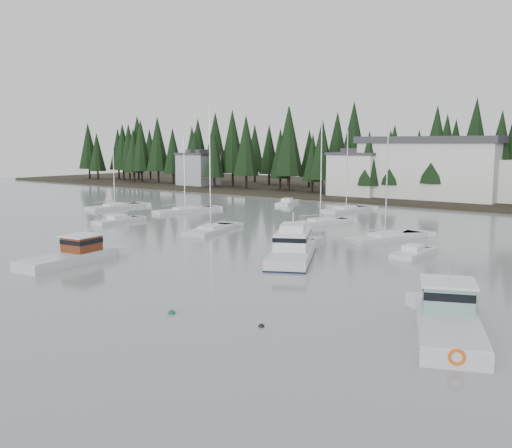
{
  "coord_description": "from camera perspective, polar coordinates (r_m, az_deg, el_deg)",
  "views": [
    {
      "loc": [
        31.28,
        -17.67,
        10.21
      ],
      "look_at": [
        -1.37,
        25.66,
        2.5
      ],
      "focal_mm": 40.0,
      "sensor_mm": 36.0,
      "label": 1
    }
  ],
  "objects": [
    {
      "name": "sailboat_2",
      "position": [
        72.82,
        6.45,
        0.05
      ],
      "size": [
        5.32,
        8.71,
        14.23
      ],
      "rotation": [
        0.0,
        0.0,
        1.2
      ],
      "color": "silver",
      "rests_on": "ground"
    },
    {
      "name": "house_west",
      "position": [
        108.65,
        10.01,
        5.03
      ],
      "size": [
        9.54,
        7.42,
        8.75
      ],
      "color": "silver",
      "rests_on": "ground"
    },
    {
      "name": "lobster_boat_teal",
      "position": [
        32.68,
        18.68,
        -9.44
      ],
      "size": [
        6.47,
        9.68,
        5.09
      ],
      "rotation": [
        0.0,
        0.0,
        1.96
      ],
      "color": "silver",
      "rests_on": "ground"
    },
    {
      "name": "sailboat_5",
      "position": [
        87.25,
        9.0,
        1.31
      ],
      "size": [
        4.57,
        9.05,
        12.62
      ],
      "rotation": [
        0.0,
        0.0,
        1.38
      ],
      "color": "silver",
      "rests_on": "ground"
    },
    {
      "name": "far_shore_land",
      "position": [
        119.3,
        21.68,
        2.6
      ],
      "size": [
        240.0,
        54.0,
        1.0
      ],
      "primitive_type": "cube",
      "color": "black",
      "rests_on": "ground"
    },
    {
      "name": "ground",
      "position": [
        37.35,
        -22.85,
        -8.43
      ],
      "size": [
        260.0,
        260.0,
        0.0
      ],
      "primitive_type": "plane",
      "color": "gray",
      "rests_on": "ground"
    },
    {
      "name": "sailboat_7",
      "position": [
        66.34,
        -4.55,
        -0.72
      ],
      "size": [
        5.02,
        9.16,
        14.94
      ],
      "rotation": [
        0.0,
        0.0,
        1.83
      ],
      "color": "silver",
      "rests_on": "ground"
    },
    {
      "name": "sailboat_0",
      "position": [
        92.9,
        -13.91,
        1.57
      ],
      "size": [
        3.36,
        9.46,
        11.14
      ],
      "rotation": [
        0.0,
        0.0,
        1.52
      ],
      "color": "silver",
      "rests_on": "ground"
    },
    {
      "name": "cabin_cruiser_center",
      "position": [
        50.76,
        3.66,
        -2.7
      ],
      "size": [
        8.14,
        11.53,
        4.8
      ],
      "rotation": [
        0.0,
        0.0,
        2.04
      ],
      "color": "silver",
      "rests_on": "ground"
    },
    {
      "name": "mooring_buoy_green",
      "position": [
        35.2,
        -8.43,
        -8.86
      ],
      "size": [
        0.47,
        0.47,
        0.47
      ],
      "primitive_type": "sphere",
      "color": "#145933",
      "rests_on": "ground"
    },
    {
      "name": "sailboat_9",
      "position": [
        85.97,
        -7.1,
        1.24
      ],
      "size": [
        4.63,
        10.3,
        11.9
      ],
      "rotation": [
        0.0,
        0.0,
        1.34
      ],
      "color": "silver",
      "rests_on": "ground"
    },
    {
      "name": "runabout_3",
      "position": [
        96.15,
        3.12,
        2.06
      ],
      "size": [
        4.19,
        7.19,
        1.42
      ],
      "rotation": [
        0.0,
        0.0,
        1.88
      ],
      "color": "silver",
      "rests_on": "ground"
    },
    {
      "name": "runabout_0",
      "position": [
        75.98,
        -13.68,
        0.23
      ],
      "size": [
        2.38,
        6.9,
        1.42
      ],
      "rotation": [
        0.0,
        0.0,
        1.6
      ],
      "color": "silver",
      "rests_on": "ground"
    },
    {
      "name": "runabout_1",
      "position": [
        53.94,
        15.44,
        -2.98
      ],
      "size": [
        2.44,
        5.54,
        1.42
      ],
      "rotation": [
        0.0,
        0.0,
        1.53
      ],
      "color": "silver",
      "rests_on": "ground"
    },
    {
      "name": "sailboat_3",
      "position": [
        62.35,
        12.76,
        -1.48
      ],
      "size": [
        5.86,
        10.27,
        12.94
      ],
      "rotation": [
        0.0,
        0.0,
        1.25
      ],
      "color": "silver",
      "rests_on": "ground"
    },
    {
      "name": "conifer_treeline",
      "position": [
        108.77,
        20.13,
        2.21
      ],
      "size": [
        200.0,
        22.0,
        20.0
      ],
      "primitive_type": null,
      "color": "black",
      "rests_on": "ground"
    },
    {
      "name": "mooring_buoy_dark",
      "position": [
        32.47,
        0.54,
        -10.24
      ],
      "size": [
        0.37,
        0.37,
        0.37
      ],
      "primitive_type": "sphere",
      "color": "black",
      "rests_on": "ground"
    },
    {
      "name": "harbor_inn",
      "position": [
        105.8,
        18.16,
        5.28
      ],
      "size": [
        29.5,
        11.5,
        10.9
      ],
      "color": "silver",
      "rests_on": "ground"
    },
    {
      "name": "lobster_boat_brown",
      "position": [
        51.54,
        -18.15,
        -3.18
      ],
      "size": [
        5.22,
        9.14,
        4.37
      ],
      "rotation": [
        0.0,
        0.0,
        1.69
      ],
      "color": "silver",
      "rests_on": "ground"
    },
    {
      "name": "house_far_west",
      "position": [
        134.54,
        -5.79,
        5.57
      ],
      "size": [
        8.48,
        7.42,
        8.25
      ],
      "color": "#999EA0",
      "rests_on": "ground"
    }
  ]
}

